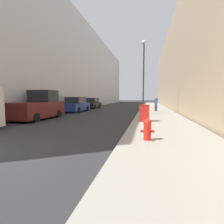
% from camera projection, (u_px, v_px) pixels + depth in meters
% --- Properties ---
extents(sidewalk_right, '(3.77, 60.00, 0.14)m').
position_uv_depth(sidewalk_right, '(155.00, 110.00, 21.28)').
color(sidewalk_right, '#9E998E').
rests_on(sidewalk_right, ground).
extents(building_left_glass, '(12.00, 60.00, 13.80)m').
position_uv_depth(building_left_glass, '(60.00, 69.00, 31.86)').
color(building_left_glass, '#BCBCC1').
rests_on(building_left_glass, ground).
extents(building_right_stone, '(12.00, 60.00, 12.06)m').
position_uv_depth(building_right_stone, '(207.00, 69.00, 26.98)').
color(building_right_stone, tan).
rests_on(building_right_stone, ground).
extents(fire_hydrant, '(0.50, 0.39, 0.77)m').
position_uv_depth(fire_hydrant, '(147.00, 129.00, 6.25)').
color(fire_hydrant, red).
rests_on(fire_hydrant, sidewalk_right).
extents(trash_bin, '(0.63, 0.57, 1.06)m').
position_uv_depth(trash_bin, '(144.00, 113.00, 11.16)').
color(trash_bin, red).
rests_on(trash_bin, sidewalk_right).
extents(lamppost, '(0.38, 0.38, 6.60)m').
position_uv_depth(lamppost, '(144.00, 72.00, 15.70)').
color(lamppost, '#2D332D').
rests_on(lamppost, sidewalk_right).
extents(pickup_truck, '(2.11, 4.90, 2.24)m').
position_uv_depth(pickup_truck, '(38.00, 107.00, 13.44)').
color(pickup_truck, '#561919').
rests_on(pickup_truck, ground).
extents(parked_sedan_near, '(1.97, 4.59, 1.72)m').
position_uv_depth(parked_sedan_near, '(76.00, 105.00, 20.24)').
color(parked_sedan_near, navy).
rests_on(parked_sedan_near, ground).
extents(parked_sedan_far, '(1.97, 4.46, 1.61)m').
position_uv_depth(parked_sedan_far, '(92.00, 104.00, 26.62)').
color(parked_sedan_far, black).
rests_on(parked_sedan_far, ground).
extents(pedestrian_on_sidewalk, '(0.33, 0.22, 1.65)m').
position_uv_depth(pedestrian_on_sidewalk, '(156.00, 104.00, 19.38)').
color(pedestrian_on_sidewalk, '#2D3347').
rests_on(pedestrian_on_sidewalk, sidewalk_right).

